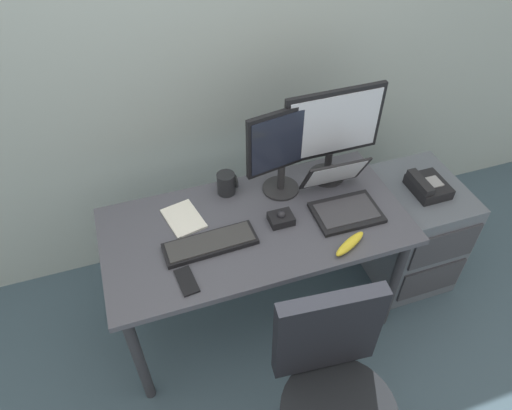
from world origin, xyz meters
TOP-DOWN VIEW (x-y plane):
  - ground_plane at (0.00, 0.00)m, footprint 8.00×8.00m
  - back_wall at (0.00, 0.69)m, footprint 6.00×0.10m
  - desk at (0.00, 0.00)m, footprint 1.40×0.68m
  - file_cabinet at (0.93, 0.02)m, footprint 0.42×0.53m
  - desk_phone at (0.92, 0.00)m, footprint 0.17×0.20m
  - office_chair at (0.05, -0.77)m, footprint 0.52×0.52m
  - monitor_main at (0.45, 0.20)m, footprint 0.49×0.18m
  - monitor_side at (0.19, 0.19)m, footprint 0.37×0.18m
  - keyboard at (-0.23, -0.06)m, footprint 0.41×0.15m
  - laptop at (0.42, -0.02)m, footprint 0.32×0.33m
  - trackball_mouse at (0.11, -0.02)m, footprint 0.11×0.09m
  - coffee_mug at (-0.06, 0.25)m, footprint 0.10×0.09m
  - paper_notepad at (-0.31, 0.13)m, footprint 0.19×0.23m
  - cell_phone at (-0.37, -0.22)m, footprint 0.08×0.15m
  - banana at (0.34, -0.26)m, footprint 0.19×0.13m

SIDE VIEW (x-z plane):
  - ground_plane at x=0.00m, z-range 0.00..0.00m
  - file_cabinet at x=0.93m, z-range 0.00..0.65m
  - office_chair at x=0.05m, z-range -0.04..0.92m
  - desk at x=0.00m, z-range 0.27..0.98m
  - desk_phone at x=0.92m, z-range 0.64..0.73m
  - cell_phone at x=-0.37m, z-range 0.71..0.72m
  - paper_notepad at x=-0.31m, z-range 0.71..0.72m
  - keyboard at x=-0.23m, z-range 0.71..0.74m
  - banana at x=0.34m, z-range 0.71..0.75m
  - trackball_mouse at x=0.11m, z-range 0.70..0.77m
  - laptop at x=0.42m, z-range 0.65..0.87m
  - coffee_mug at x=-0.06m, z-range 0.71..0.82m
  - monitor_side at x=0.19m, z-range 0.74..1.20m
  - monitor_main at x=0.45m, z-range 0.76..1.25m
  - back_wall at x=0.00m, z-range 0.00..2.80m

